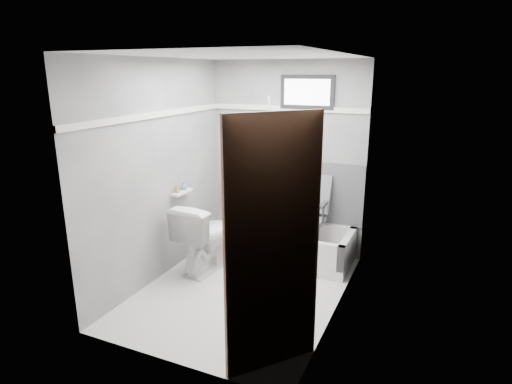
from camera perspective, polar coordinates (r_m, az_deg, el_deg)
The scene contains 19 objects.
floor at distance 4.71m, azimuth -1.78°, elevation -12.88°, with size 2.60×2.60×0.00m, color white.
ceiling at distance 4.13m, azimuth -2.07°, elevation 17.76°, with size 2.60×2.60×0.00m, color silver.
wall_back at distance 5.43m, azimuth 4.08°, elevation 4.53°, with size 2.00×0.02×2.40m, color slate.
wall_front at distance 3.19m, azimuth -12.14°, elevation -3.93°, with size 2.00×0.02×2.40m, color slate.
wall_left at distance 4.77m, azimuth -12.80°, elevation 2.59°, with size 0.02×2.60×2.40m, color slate.
wall_right at distance 3.94m, azimuth 11.29°, elevation -0.08°, with size 0.02×2.60×2.40m, color slate.
bathtub at distance 5.32m, azimuth 4.50°, elevation -6.87°, with size 1.50×0.70×0.42m, color silver, non-canonical shape.
office_chair at distance 5.19m, azimuth 6.41°, elevation -3.11°, with size 0.54×0.54×0.93m, color #5F5E63, non-canonical shape.
toilet at distance 5.04m, azimuth -6.75°, elevation -5.88°, with size 0.46×0.83×0.81m, color white.
door at distance 2.86m, azimuth 4.77°, elevation -10.36°, with size 0.78×0.78×2.00m, color #502E1E, non-canonical shape.
window at distance 5.24m, azimuth 6.84°, elevation 13.09°, with size 0.66×0.04×0.40m, color black, non-canonical shape.
backerboard at distance 5.44m, azimuth 6.44°, elevation 0.15°, with size 1.50×0.02×0.78m, color #4C4C4F.
trim_back at distance 5.33m, azimuth 4.17°, elevation 11.05°, with size 2.00×0.02×0.06m, color white.
trim_left at distance 4.67m, azimuth -13.13°, elevation 10.01°, with size 0.02×2.60×0.06m, color white.
pole at distance 5.26m, azimuth 2.81°, elevation 2.50°, with size 0.02×0.02×1.95m, color white.
shelf at distance 5.06m, azimuth -9.82°, elevation -0.01°, with size 0.10×0.32×0.03m, color white.
soap_bottle_a at distance 4.98m, azimuth -10.46°, elevation 0.50°, with size 0.05×0.05×0.10m, color olive.
soap_bottle_b at distance 5.10m, azimuth -9.57°, elevation 0.81°, with size 0.07×0.07×0.09m, color slate.
faucet at distance 5.64m, azimuth 1.94°, elevation -1.85°, with size 0.26×0.10×0.16m, color silver, non-canonical shape.
Camera 1 is at (1.80, -3.71, 2.26)m, focal length 30.00 mm.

